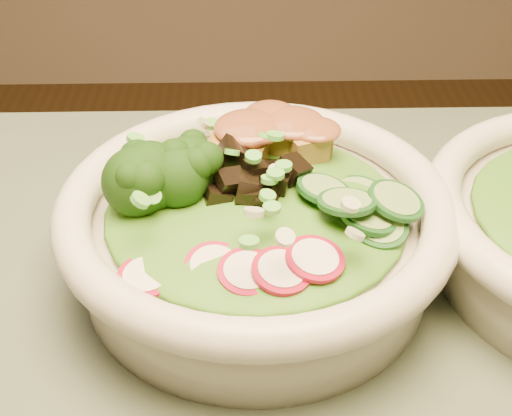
{
  "coord_description": "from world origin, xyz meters",
  "views": [
    {
      "loc": [
        -0.23,
        -0.27,
        1.11
      ],
      "look_at": [
        -0.22,
        0.14,
        0.81
      ],
      "focal_mm": 50.0,
      "sensor_mm": 36.0,
      "label": 1
    }
  ],
  "objects": [
    {
      "name": "scallion_garnish",
      "position": [
        -0.22,
        0.14,
        0.84
      ],
      "size": [
        0.2,
        0.2,
        0.03
      ],
      "primitive_type": null,
      "color": "#5BBE43",
      "rests_on": "salad_bowl"
    },
    {
      "name": "tofu_cubes",
      "position": [
        -0.21,
        0.2,
        0.83
      ],
      "size": [
        0.1,
        0.08,
        0.04
      ],
      "primitive_type": null,
      "rotation": [
        0.0,
        0.0,
        0.14
      ],
      "color": "olive",
      "rests_on": "salad_bowl"
    },
    {
      "name": "lettuce_bed",
      "position": [
        -0.22,
        0.14,
        0.81
      ],
      "size": [
        0.22,
        0.22,
        0.03
      ],
      "primitive_type": "ellipsoid",
      "color": "#276214",
      "rests_on": "salad_bowl"
    },
    {
      "name": "cucumber_slices",
      "position": [
        -0.15,
        0.13,
        0.83
      ],
      "size": [
        0.08,
        0.08,
        0.04
      ],
      "primitive_type": null,
      "rotation": [
        0.0,
        0.0,
        0.14
      ],
      "color": "#81A65C",
      "rests_on": "salad_bowl"
    },
    {
      "name": "peanut_sauce",
      "position": [
        -0.21,
        0.2,
        0.84
      ],
      "size": [
        0.07,
        0.06,
        0.02
      ],
      "primitive_type": "ellipsoid",
      "color": "brown",
      "rests_on": "tofu_cubes"
    },
    {
      "name": "mushroom_heap",
      "position": [
        -0.22,
        0.15,
        0.83
      ],
      "size": [
        0.08,
        0.08,
        0.04
      ],
      "primitive_type": null,
      "rotation": [
        0.0,
        0.0,
        0.14
      ],
      "color": "black",
      "rests_on": "salad_bowl"
    },
    {
      "name": "broccoli_florets",
      "position": [
        -0.29,
        0.15,
        0.83
      ],
      "size": [
        0.09,
        0.09,
        0.05
      ],
      "primitive_type": null,
      "rotation": [
        0.0,
        0.0,
        0.14
      ],
      "color": "black",
      "rests_on": "salad_bowl"
    },
    {
      "name": "salad_bowl",
      "position": [
        -0.22,
        0.14,
        0.79
      ],
      "size": [
        0.29,
        0.29,
        0.08
      ],
      "rotation": [
        0.0,
        0.0,
        0.14
      ],
      "color": "silver",
      "rests_on": "dining_table"
    },
    {
      "name": "radish_slices",
      "position": [
        -0.23,
        0.07,
        0.82
      ],
      "size": [
        0.12,
        0.06,
        0.02
      ],
      "primitive_type": null,
      "rotation": [
        0.0,
        0.0,
        0.14
      ],
      "color": "maroon",
      "rests_on": "salad_bowl"
    }
  ]
}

